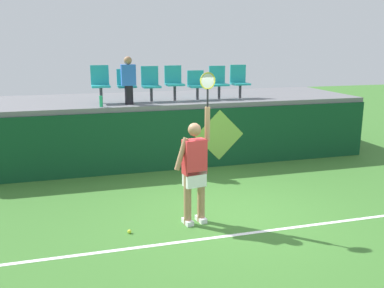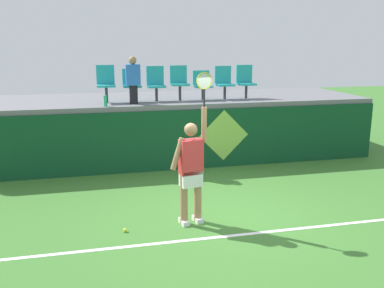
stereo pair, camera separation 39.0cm
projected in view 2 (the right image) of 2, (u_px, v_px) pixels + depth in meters
The scene contains 16 objects.
ground_plane at pixel (222, 217), 7.67m from camera, with size 40.00×40.00×0.00m, color #3D752D.
court_back_wall at pixel (185, 139), 10.46m from camera, with size 10.20×0.20×1.48m, color #0F4223.
spectator_platform at pixel (174, 99), 11.65m from camera, with size 10.20×3.01×0.12m, color slate.
court_baseline_stripe at pixel (236, 235), 6.93m from camera, with size 9.18×0.08×0.01m, color white.
tennis_player at pixel (191, 168), 7.19m from camera, with size 0.75×0.32×2.58m.
tennis_ball at pixel (125, 230), 7.04m from camera, with size 0.07×0.07×0.07m, color #D1E533.
water_bottle at pixel (105, 101), 9.93m from camera, with size 0.08×0.08×0.26m, color #26B272.
stadium_chair_0 at pixel (106, 82), 10.51m from camera, with size 0.44×0.42×0.91m.
stadium_chair_1 at pixel (132, 83), 10.66m from camera, with size 0.44×0.42×0.81m.
stadium_chair_2 at pixel (156, 82), 10.80m from camera, with size 0.44×0.42×0.87m.
stadium_chair_3 at pixel (179, 81), 10.92m from camera, with size 0.44×0.42×0.88m.
stadium_chair_4 at pixel (202, 84), 11.07m from camera, with size 0.44×0.42×0.75m.
stadium_chair_5 at pixel (224, 81), 11.20m from camera, with size 0.44×0.42×0.86m.
stadium_chair_6 at pixel (245, 80), 11.33m from camera, with size 0.44×0.42×0.87m.
spectator_0 at pixel (133, 79), 10.23m from camera, with size 0.34×0.20×1.14m.
wall_signage_mount at pixel (223, 167), 10.74m from camera, with size 1.27×0.01×1.45m.
Camera 2 is at (-2.16, -6.85, 3.05)m, focal length 39.93 mm.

